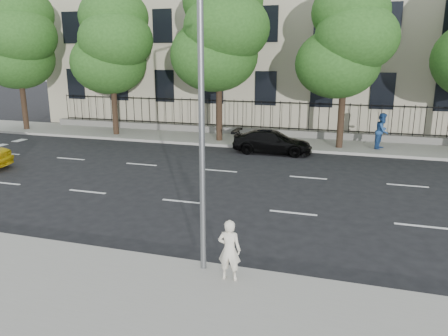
# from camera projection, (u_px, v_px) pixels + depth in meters

# --- Properties ---
(ground) EXTENTS (120.00, 120.00, 0.00)m
(ground) POSITION_uv_depth(u_px,v_px,m) (153.00, 227.00, 13.53)
(ground) COLOR black
(ground) RESTS_ON ground
(near_sidewalk) EXTENTS (60.00, 4.00, 0.15)m
(near_sidewalk) POSITION_uv_depth(u_px,v_px,m) (74.00, 289.00, 9.81)
(near_sidewalk) COLOR gray
(near_sidewalk) RESTS_ON ground
(far_sidewalk) EXTENTS (60.00, 4.00, 0.15)m
(far_sidewalk) POSITION_uv_depth(u_px,v_px,m) (255.00, 141.00, 26.46)
(far_sidewalk) COLOR gray
(far_sidewalk) RESTS_ON ground
(lane_markings) EXTENTS (49.60, 4.62, 0.01)m
(lane_markings) POSITION_uv_depth(u_px,v_px,m) (204.00, 184.00, 17.92)
(lane_markings) COLOR silver
(lane_markings) RESTS_ON ground
(masonry_building) EXTENTS (34.60, 12.11, 18.50)m
(masonry_building) POSITION_uv_depth(u_px,v_px,m) (284.00, 0.00, 32.45)
(masonry_building) COLOR #B3A68E
(masonry_building) RESTS_ON ground
(iron_fence) EXTENTS (30.00, 0.50, 2.20)m
(iron_fence) POSITION_uv_depth(u_px,v_px,m) (261.00, 127.00, 27.88)
(iron_fence) COLOR slate
(iron_fence) RESTS_ON far_sidewalk
(street_light) EXTENTS (0.25, 3.32, 8.05)m
(street_light) POSITION_uv_depth(u_px,v_px,m) (209.00, 56.00, 9.87)
(street_light) COLOR slate
(street_light) RESTS_ON near_sidewalk
(tree_a) EXTENTS (5.71, 5.31, 9.39)m
(tree_a) POSITION_uv_depth(u_px,v_px,m) (19.00, 39.00, 28.83)
(tree_a) COLOR #382619
(tree_a) RESTS_ON far_sidewalk
(tree_b) EXTENTS (5.53, 5.12, 8.97)m
(tree_b) POSITION_uv_depth(u_px,v_px,m) (112.00, 43.00, 26.92)
(tree_b) COLOR #382619
(tree_b) RESTS_ON far_sidewalk
(tree_c) EXTENTS (5.89, 5.50, 9.80)m
(tree_c) POSITION_uv_depth(u_px,v_px,m) (221.00, 32.00, 24.80)
(tree_c) COLOR #382619
(tree_c) RESTS_ON far_sidewalk
(tree_d) EXTENTS (5.34, 4.94, 8.84)m
(tree_d) POSITION_uv_depth(u_px,v_px,m) (347.00, 41.00, 22.98)
(tree_d) COLOR #382619
(tree_d) RESTS_ON far_sidewalk
(black_sedan) EXTENTS (4.25, 1.74, 1.23)m
(black_sedan) POSITION_uv_depth(u_px,v_px,m) (272.00, 142.00, 23.39)
(black_sedan) COLOR black
(black_sedan) RESTS_ON ground
(woman_near) EXTENTS (0.55, 0.38, 1.46)m
(woman_near) POSITION_uv_depth(u_px,v_px,m) (229.00, 250.00, 9.94)
(woman_near) COLOR #F0E6CE
(woman_near) RESTS_ON near_sidewalk
(pedestrian_far) EXTENTS (1.03, 1.15, 1.95)m
(pedestrian_far) POSITION_uv_depth(u_px,v_px,m) (382.00, 131.00, 23.68)
(pedestrian_far) COLOR navy
(pedestrian_far) RESTS_ON far_sidewalk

